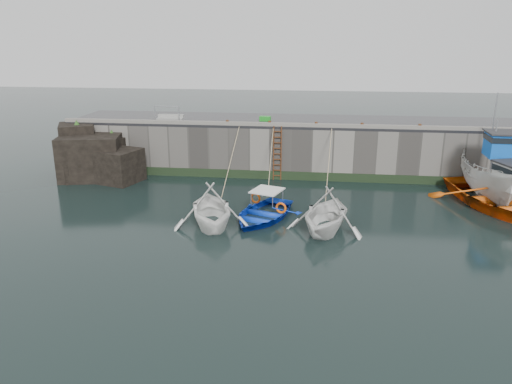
# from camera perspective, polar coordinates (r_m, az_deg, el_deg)

# --- Properties ---
(ground) EXTENTS (120.00, 120.00, 0.00)m
(ground) POSITION_cam_1_polar(r_m,az_deg,el_deg) (20.28, 5.73, -6.49)
(ground) COLOR black
(ground) RESTS_ON ground
(quay_back) EXTENTS (30.00, 5.00, 3.00)m
(quay_back) POSITION_cam_1_polar(r_m,az_deg,el_deg) (31.75, 6.45, 5.19)
(quay_back) COLOR slate
(quay_back) RESTS_ON ground
(road_back) EXTENTS (30.00, 5.00, 0.16)m
(road_back) POSITION_cam_1_polar(r_m,az_deg,el_deg) (31.46, 6.55, 8.00)
(road_back) COLOR black
(road_back) RESTS_ON quay_back
(kerb_back) EXTENTS (30.00, 0.30, 0.20)m
(kerb_back) POSITION_cam_1_polar(r_m,az_deg,el_deg) (29.11, 6.49, 7.60)
(kerb_back) COLOR slate
(kerb_back) RESTS_ON road_back
(algae_back) EXTENTS (30.00, 0.08, 0.50)m
(algae_back) POSITION_cam_1_polar(r_m,az_deg,el_deg) (29.59, 6.29, 1.79)
(algae_back) COLOR black
(algae_back) RESTS_ON ground
(rock_outcrop) EXTENTS (5.85, 4.24, 3.41)m
(rock_outcrop) POSITION_cam_1_polar(r_m,az_deg,el_deg) (31.41, -18.00, 3.86)
(rock_outcrop) COLOR black
(rock_outcrop) RESTS_ON ground
(ladder) EXTENTS (0.51, 0.08, 3.20)m
(ladder) POSITION_cam_1_polar(r_m,az_deg,el_deg) (29.30, 2.45, 4.43)
(ladder) COLOR #3F1E0F
(ladder) RESTS_ON ground
(boat_near_white) EXTENTS (4.79, 5.18, 2.25)m
(boat_near_white) POSITION_cam_1_polar(r_m,az_deg,el_deg) (22.69, -5.14, -3.79)
(boat_near_white) COLOR white
(boat_near_white) RESTS_ON ground
(boat_near_white_rope) EXTENTS (0.04, 5.98, 3.10)m
(boat_near_white_rope) POSITION_cam_1_polar(r_m,az_deg,el_deg) (27.50, -2.89, 0.11)
(boat_near_white_rope) COLOR tan
(boat_near_white_rope) RESTS_ON ground
(boat_near_blue) EXTENTS (4.44, 5.24, 0.92)m
(boat_near_blue) POSITION_cam_1_polar(r_m,az_deg,el_deg) (23.52, 0.76, -2.94)
(boat_near_blue) COLOR #0D37CA
(boat_near_blue) RESTS_ON ground
(boat_near_blue_rope) EXTENTS (0.04, 4.88, 3.10)m
(boat_near_blue_rope) POSITION_cam_1_polar(r_m,az_deg,el_deg) (27.82, 1.80, 0.32)
(boat_near_blue_rope) COLOR tan
(boat_near_blue_rope) RESTS_ON ground
(boat_near_blacktrim) EXTENTS (4.58, 5.00, 2.24)m
(boat_near_blacktrim) POSITION_cam_1_polar(r_m,az_deg,el_deg) (22.26, 7.94, -4.33)
(boat_near_blacktrim) COLOR silver
(boat_near_blacktrim) RESTS_ON ground
(boat_near_blacktrim_rope) EXTENTS (0.04, 5.95, 3.10)m
(boat_near_blacktrim_rope) POSITION_cam_1_polar(r_m,az_deg,el_deg) (27.14, 7.85, -0.28)
(boat_near_blacktrim_rope) COLOR tan
(boat_near_blacktrim_rope) RESTS_ON ground
(boat_far_white) EXTENTS (2.83, 7.07, 5.70)m
(boat_far_white) POSITION_cam_1_polar(r_m,az_deg,el_deg) (28.84, 25.49, 1.55)
(boat_far_white) COLOR silver
(boat_far_white) RESTS_ON ground
(boat_far_orange) EXTENTS (7.41, 8.75, 4.54)m
(boat_far_orange) POSITION_cam_1_polar(r_m,az_deg,el_deg) (27.48, 26.38, -0.68)
(boat_far_orange) COLOR #DE540B
(boat_far_orange) RESTS_ON ground
(fish_crate) EXTENTS (0.70, 0.45, 0.28)m
(fish_crate) POSITION_cam_1_polar(r_m,az_deg,el_deg) (31.05, 1.05, 8.40)
(fish_crate) COLOR #1A9120
(fish_crate) RESTS_ON road_back
(railing) EXTENTS (1.60, 1.05, 1.00)m
(railing) POSITION_cam_1_polar(r_m,az_deg,el_deg) (31.50, -9.77, 8.40)
(railing) COLOR #A5A8AD
(railing) RESTS_ON road_back
(bollard_a) EXTENTS (0.18, 0.18, 0.28)m
(bollard_a) POSITION_cam_1_polar(r_m,az_deg,el_deg) (29.67, -3.29, 7.95)
(bollard_a) COLOR #3F1E0F
(bollard_a) RESTS_ON road_back
(bollard_b) EXTENTS (0.18, 0.18, 0.28)m
(bollard_b) POSITION_cam_1_polar(r_m,az_deg,el_deg) (29.33, 1.56, 7.86)
(bollard_b) COLOR #3F1E0F
(bollard_b) RESTS_ON road_back
(bollard_c) EXTENTS (0.18, 0.18, 0.28)m
(bollard_c) POSITION_cam_1_polar(r_m,az_deg,el_deg) (29.20, 6.89, 7.69)
(bollard_c) COLOR #3F1E0F
(bollard_c) RESTS_ON road_back
(bollard_d) EXTENTS (0.18, 0.18, 0.28)m
(bollard_d) POSITION_cam_1_polar(r_m,az_deg,el_deg) (29.31, 12.02, 7.48)
(bollard_d) COLOR #3F1E0F
(bollard_d) RESTS_ON road_back
(bollard_e) EXTENTS (0.18, 0.18, 0.28)m
(bollard_e) POSITION_cam_1_polar(r_m,az_deg,el_deg) (29.76, 18.21, 7.13)
(bollard_e) COLOR #3F1E0F
(bollard_e) RESTS_ON road_back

